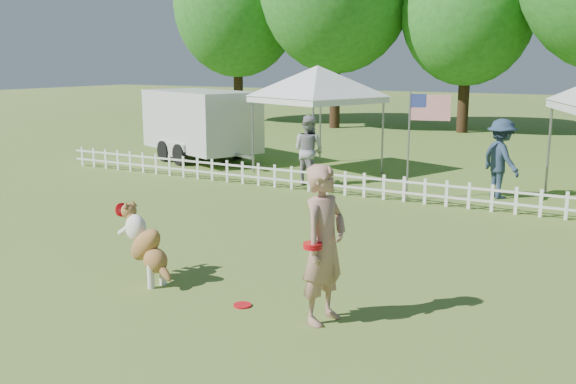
% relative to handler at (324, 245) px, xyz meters
% --- Properties ---
extents(ground, '(120.00, 120.00, 0.00)m').
position_rel_handler_xyz_m(ground, '(-1.25, 0.17, -1.00)').
color(ground, '#42651F').
rests_on(ground, ground).
extents(picket_fence, '(22.00, 0.08, 0.60)m').
position_rel_handler_xyz_m(picket_fence, '(-1.25, 7.17, -0.70)').
color(picket_fence, white).
rests_on(picket_fence, ground).
extents(handler, '(0.57, 0.78, 2.00)m').
position_rel_handler_xyz_m(handler, '(0.00, 0.00, 0.00)').
color(handler, '#A87865').
rests_on(handler, ground).
extents(dog, '(1.17, 0.64, 1.15)m').
position_rel_handler_xyz_m(dog, '(-2.90, -0.02, -0.42)').
color(dog, brown).
rests_on(dog, ground).
extents(frisbee_on_turf, '(0.25, 0.25, 0.02)m').
position_rel_handler_xyz_m(frisbee_on_turf, '(-1.16, -0.10, -0.99)').
color(frisbee_on_turf, red).
rests_on(frisbee_on_turf, ground).
extents(canopy_tent_left, '(3.79, 3.79, 3.03)m').
position_rel_handler_xyz_m(canopy_tent_left, '(-5.16, 9.85, 0.52)').
color(canopy_tent_left, white).
rests_on(canopy_tent_left, ground).
extents(cargo_trailer, '(5.77, 4.17, 2.32)m').
position_rel_handler_xyz_m(cargo_trailer, '(-9.53, 10.01, 0.16)').
color(cargo_trailer, silver).
rests_on(cargo_trailer, ground).
extents(flag_pole, '(0.97, 0.30, 2.54)m').
position_rel_handler_xyz_m(flag_pole, '(-1.51, 7.39, 0.27)').
color(flag_pole, gray).
rests_on(flag_pole, ground).
extents(spectator_a, '(1.02, 0.86, 1.84)m').
position_rel_handler_xyz_m(spectator_a, '(-4.41, 7.92, -0.08)').
color(spectator_a, '#96959A').
rests_on(spectator_a, ground).
extents(spectator_b, '(1.37, 1.35, 1.89)m').
position_rel_handler_xyz_m(spectator_b, '(0.32, 8.74, -0.05)').
color(spectator_b, '#24344D').
rests_on(spectator_b, ground).
extents(tree_far_left, '(6.60, 6.60, 11.00)m').
position_rel_handler_xyz_m(tree_far_left, '(-16.25, 22.17, 4.50)').
color(tree_far_left, '#22601B').
rests_on(tree_far_left, ground).
extents(tree_left, '(7.40, 7.40, 12.00)m').
position_rel_handler_xyz_m(tree_left, '(-10.25, 21.67, 5.00)').
color(tree_left, '#22601B').
rests_on(tree_left, ground).
extents(tree_center_left, '(6.00, 6.00, 9.80)m').
position_rel_handler_xyz_m(tree_center_left, '(-4.25, 22.67, 3.90)').
color(tree_center_left, '#22601B').
rests_on(tree_center_left, ground).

